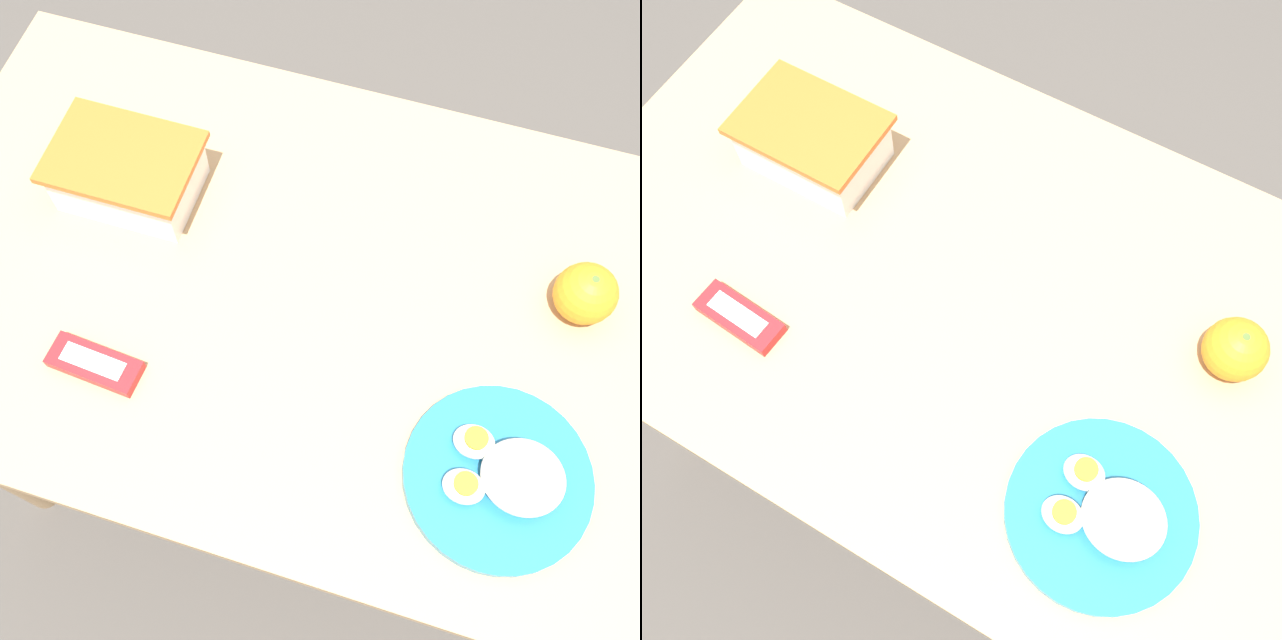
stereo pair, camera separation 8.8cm
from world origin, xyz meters
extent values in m
plane|color=#4C4742|center=(0.00, 0.00, 0.00)|extent=(10.00, 10.00, 0.00)
cube|color=tan|center=(0.00, 0.00, 0.71)|extent=(1.22, 0.72, 0.03)
cylinder|color=#A07D56|center=(-0.55, 0.30, 0.35)|extent=(0.06, 0.06, 0.70)
cube|color=white|center=(-0.32, 0.08, 0.76)|extent=(0.18, 0.13, 0.07)
cube|color=#CCBC84|center=(-0.32, 0.08, 0.75)|extent=(0.17, 0.12, 0.04)
cube|color=orange|center=(-0.32, 0.08, 0.81)|extent=(0.20, 0.14, 0.01)
ellipsoid|color=tan|center=(-0.37, 0.08, 0.77)|extent=(0.06, 0.04, 0.03)
ellipsoid|color=tan|center=(-0.27, 0.07, 0.77)|extent=(0.06, 0.05, 0.03)
sphere|color=orange|center=(0.32, 0.08, 0.77)|extent=(0.08, 0.08, 0.08)
cylinder|color=#4C662D|center=(0.32, 0.08, 0.81)|extent=(0.01, 0.01, 0.00)
cylinder|color=teal|center=(0.26, -0.17, 0.74)|extent=(0.23, 0.23, 0.02)
ellipsoid|color=white|center=(0.29, -0.17, 0.77)|extent=(0.10, 0.09, 0.05)
ellipsoid|color=white|center=(0.22, -0.20, 0.76)|extent=(0.05, 0.04, 0.03)
cylinder|color=#F4A823|center=(0.22, -0.20, 0.78)|extent=(0.03, 0.03, 0.01)
ellipsoid|color=white|center=(0.22, -0.15, 0.76)|extent=(0.05, 0.04, 0.03)
cylinder|color=#F4A823|center=(0.22, -0.15, 0.78)|extent=(0.03, 0.03, 0.01)
cube|color=red|center=(-0.26, -0.18, 0.74)|extent=(0.12, 0.06, 0.02)
cube|color=white|center=(-0.26, -0.18, 0.75)|extent=(0.09, 0.03, 0.00)
camera|label=1|loc=(0.12, -0.42, 1.64)|focal=42.00mm
camera|label=2|loc=(0.20, -0.39, 1.64)|focal=42.00mm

